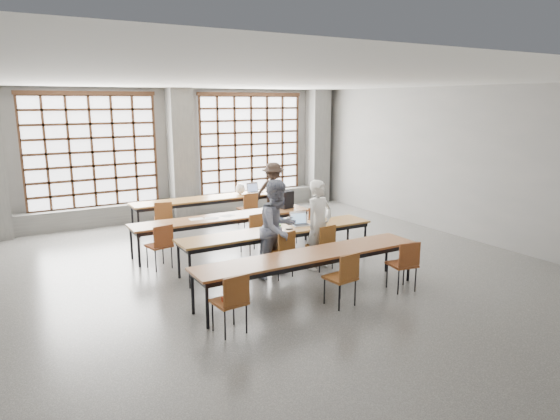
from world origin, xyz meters
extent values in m
plane|color=#484845|center=(0.00, 0.00, 0.00)|extent=(11.00, 11.00, 0.00)
plane|color=silver|center=(0.00, 0.00, 3.50)|extent=(11.00, 11.00, 0.00)
plane|color=slate|center=(0.00, 5.50, 1.75)|extent=(10.00, 0.00, 10.00)
plane|color=slate|center=(5.00, 0.00, 1.75)|extent=(0.00, 11.00, 11.00)
cube|color=#52524F|center=(0.00, 5.22, 1.75)|extent=(0.60, 0.55, 3.50)
cube|color=#52524F|center=(4.50, 5.22, 1.75)|extent=(0.60, 0.55, 3.50)
cube|color=white|center=(-2.25, 5.48, 1.90)|extent=(3.20, 0.02, 2.80)
cube|color=black|center=(-2.25, 5.40, 1.90)|extent=(3.20, 0.05, 2.80)
cube|color=black|center=(-2.25, 5.40, 0.45)|extent=(3.32, 0.07, 0.10)
cube|color=black|center=(-2.25, 5.40, 3.35)|extent=(3.32, 0.07, 0.10)
cube|color=white|center=(2.25, 5.48, 1.90)|extent=(3.20, 0.02, 2.80)
cube|color=black|center=(2.25, 5.40, 1.90)|extent=(3.20, 0.05, 2.80)
cube|color=black|center=(2.25, 5.40, 0.45)|extent=(3.32, 0.07, 0.10)
cube|color=black|center=(2.25, 5.40, 3.35)|extent=(3.32, 0.07, 0.10)
cube|color=#52524F|center=(0.00, 5.30, 0.25)|extent=(9.80, 0.35, 0.50)
cube|color=brown|center=(0.28, 3.94, 0.71)|extent=(4.00, 0.70, 0.04)
cube|color=black|center=(0.28, 3.94, 0.65)|extent=(3.90, 0.64, 0.08)
cylinder|color=black|center=(-1.64, 3.65, 0.34)|extent=(0.05, 0.05, 0.69)
cylinder|color=black|center=(-1.64, 4.23, 0.34)|extent=(0.05, 0.05, 0.69)
cylinder|color=black|center=(2.20, 3.65, 0.34)|extent=(0.05, 0.05, 0.69)
cylinder|color=black|center=(2.20, 4.23, 0.34)|extent=(0.05, 0.05, 0.69)
cube|color=brown|center=(-0.28, 1.78, 0.71)|extent=(4.00, 0.70, 0.04)
cube|color=black|center=(-0.28, 1.78, 0.65)|extent=(3.90, 0.64, 0.08)
cylinder|color=black|center=(-2.20, 1.49, 0.34)|extent=(0.05, 0.05, 0.69)
cylinder|color=black|center=(-2.20, 2.07, 0.34)|extent=(0.05, 0.05, 0.69)
cylinder|color=black|center=(1.64, 1.49, 0.34)|extent=(0.05, 0.05, 0.69)
cylinder|color=black|center=(1.64, 2.07, 0.34)|extent=(0.05, 0.05, 0.69)
cube|color=brown|center=(0.18, 0.21, 0.71)|extent=(4.00, 0.70, 0.04)
cube|color=black|center=(0.18, 0.21, 0.65)|extent=(3.90, 0.64, 0.08)
cylinder|color=black|center=(-1.74, -0.08, 0.34)|extent=(0.05, 0.05, 0.69)
cylinder|color=black|center=(-1.74, 0.50, 0.34)|extent=(0.05, 0.05, 0.69)
cylinder|color=black|center=(2.10, -0.08, 0.34)|extent=(0.05, 0.05, 0.69)
cylinder|color=black|center=(2.10, 0.50, 0.34)|extent=(0.05, 0.05, 0.69)
cube|color=brown|center=(-0.16, -1.39, 0.71)|extent=(4.00, 0.70, 0.04)
cube|color=black|center=(-0.16, -1.39, 0.65)|extent=(3.90, 0.64, 0.08)
cylinder|color=black|center=(-2.08, -1.68, 0.34)|extent=(0.05, 0.05, 0.69)
cylinder|color=black|center=(-2.08, -1.10, 0.34)|extent=(0.05, 0.05, 0.69)
cylinder|color=black|center=(1.76, -1.68, 0.34)|extent=(0.05, 0.05, 0.69)
cylinder|color=black|center=(1.76, -1.10, 0.34)|extent=(0.05, 0.05, 0.69)
cube|color=brown|center=(-1.12, 3.39, 0.45)|extent=(0.51, 0.51, 0.04)
cube|color=brown|center=(-1.17, 3.19, 0.68)|extent=(0.39, 0.13, 0.40)
cylinder|color=black|center=(-1.12, 3.39, 0.23)|extent=(0.02, 0.02, 0.45)
cube|color=brown|center=(1.08, 3.39, 0.45)|extent=(0.43, 0.43, 0.04)
cube|color=brown|center=(1.08, 3.19, 0.68)|extent=(0.40, 0.04, 0.40)
cylinder|color=black|center=(1.08, 3.39, 0.23)|extent=(0.02, 0.02, 0.45)
cube|color=brown|center=(1.88, 3.39, 0.45)|extent=(0.42, 0.42, 0.04)
cube|color=brown|center=(1.88, 3.19, 0.68)|extent=(0.40, 0.03, 0.40)
cylinder|color=black|center=(1.88, 3.39, 0.23)|extent=(0.02, 0.02, 0.45)
cube|color=maroon|center=(-1.88, 1.23, 0.45)|extent=(0.50, 0.50, 0.04)
cube|color=maroon|center=(-1.84, 1.04, 0.68)|extent=(0.40, 0.11, 0.40)
cylinder|color=black|center=(-1.88, 1.23, 0.23)|extent=(0.02, 0.02, 0.45)
cube|color=brown|center=(0.12, 1.23, 0.45)|extent=(0.47, 0.47, 0.04)
cube|color=brown|center=(0.15, 1.04, 0.68)|extent=(0.40, 0.08, 0.40)
cylinder|color=black|center=(0.12, 1.23, 0.23)|extent=(0.02, 0.02, 0.45)
cube|color=brown|center=(1.52, 1.23, 0.45)|extent=(0.52, 0.52, 0.04)
cube|color=brown|center=(1.58, 1.04, 0.68)|extent=(0.39, 0.14, 0.40)
cylinder|color=black|center=(1.52, 1.23, 0.23)|extent=(0.02, 0.02, 0.45)
cube|color=brown|center=(-0.12, -0.34, 0.45)|extent=(0.49, 0.49, 0.04)
cube|color=brown|center=(-0.08, -0.53, 0.68)|extent=(0.40, 0.11, 0.40)
cylinder|color=black|center=(-0.12, -0.34, 0.23)|extent=(0.02, 0.02, 0.45)
cube|color=brown|center=(0.78, -0.34, 0.45)|extent=(0.48, 0.48, 0.04)
cube|color=brown|center=(0.81, -0.53, 0.68)|extent=(0.40, 0.09, 0.40)
cylinder|color=black|center=(0.78, -0.34, 0.23)|extent=(0.02, 0.02, 0.45)
cube|color=brown|center=(-1.86, -1.94, 0.45)|extent=(0.46, 0.46, 0.04)
cube|color=brown|center=(-1.84, -2.14, 0.68)|extent=(0.40, 0.07, 0.40)
cylinder|color=black|center=(-1.86, -1.94, 0.23)|extent=(0.02, 0.02, 0.45)
cube|color=brown|center=(0.04, -1.94, 0.45)|extent=(0.46, 0.46, 0.04)
cube|color=brown|center=(0.06, -2.14, 0.68)|extent=(0.40, 0.07, 0.40)
cylinder|color=black|center=(0.04, -1.94, 0.23)|extent=(0.02, 0.02, 0.45)
cube|color=brown|center=(1.34, -1.94, 0.45)|extent=(0.48, 0.48, 0.04)
cube|color=brown|center=(1.31, -2.14, 0.68)|extent=(0.40, 0.09, 0.40)
cylinder|color=black|center=(1.34, -1.94, 0.23)|extent=(0.02, 0.02, 0.45)
imported|color=white|center=(0.78, -0.29, 0.86)|extent=(0.71, 0.55, 1.71)
imported|color=#1A244E|center=(-0.12, -0.29, 0.90)|extent=(1.03, 0.91, 1.79)
imported|color=black|center=(1.88, 3.44, 0.79)|extent=(1.16, 0.90, 1.59)
cube|color=#AFAEB3|center=(0.73, 0.26, 0.74)|extent=(0.40, 0.31, 0.02)
cube|color=black|center=(0.73, 0.25, 0.75)|extent=(0.32, 0.22, 0.00)
cube|color=#AFAEB3|center=(0.75, 0.40, 0.86)|extent=(0.37, 0.12, 0.26)
cube|color=#92C5FC|center=(0.75, 0.39, 0.83)|extent=(0.31, 0.10, 0.21)
cube|color=#AEAEB3|center=(1.63, 3.99, 0.74)|extent=(0.39, 0.30, 0.02)
cube|color=black|center=(1.63, 3.98, 0.75)|extent=(0.32, 0.22, 0.00)
cube|color=#AEAEB3|center=(1.61, 4.12, 0.86)|extent=(0.37, 0.11, 0.26)
cube|color=#86A2E8|center=(1.61, 4.11, 0.83)|extent=(0.31, 0.09, 0.21)
ellipsoid|color=white|center=(1.13, 0.19, 0.75)|extent=(0.11, 0.09, 0.04)
cube|color=green|center=(0.13, 0.29, 0.78)|extent=(0.26, 0.18, 0.09)
cube|color=black|center=(0.36, 0.11, 0.74)|extent=(0.14, 0.09, 0.01)
cube|color=white|center=(-0.88, 1.83, 0.73)|extent=(0.31, 0.23, 0.00)
cube|color=silver|center=(-0.58, 1.73, 0.73)|extent=(0.36, 0.32, 0.00)
cube|color=white|center=(-0.18, 1.78, 0.73)|extent=(0.36, 0.32, 0.00)
cube|color=black|center=(1.32, 1.83, 0.93)|extent=(0.36, 0.27, 0.40)
ellipsoid|color=white|center=(1.18, 3.99, 0.87)|extent=(0.28, 0.24, 0.29)
cube|color=#9E2A13|center=(-1.86, -1.94, 0.50)|extent=(0.20, 0.08, 0.06)
camera|label=1|loc=(-4.49, -7.86, 3.15)|focal=32.00mm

